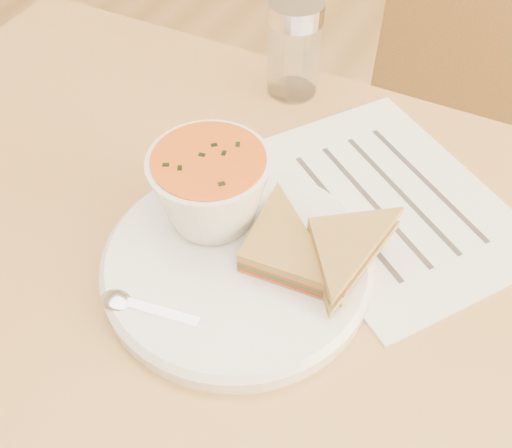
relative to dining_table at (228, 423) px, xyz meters
The scene contains 9 objects.
dining_table is the anchor object (origin of this frame).
chair_far 0.57m from the dining_table, 76.95° to the left, with size 0.39×0.39×0.87m, color brown, non-canonical shape.
plate 0.38m from the dining_table, 22.79° to the left, with size 0.25×0.25×0.02m, color white, non-canonical shape.
soup_bowl 0.43m from the dining_table, 119.83° to the left, with size 0.11×0.11×0.08m, color white, non-canonical shape.
sandwich_half_a 0.41m from the dining_table, 15.56° to the right, with size 0.10×0.10×0.03m, color #BD8F42, non-canonical shape.
sandwich_half_b 0.43m from the dining_table, 36.81° to the left, with size 0.09×0.09×0.03m, color #BD8F42, non-canonical shape.
spoon 0.40m from the dining_table, 93.67° to the right, with size 0.15×0.03×0.01m, color silver, non-canonical shape.
paper_menu 0.43m from the dining_table, 53.80° to the left, with size 0.29×0.21×0.00m, color white, non-canonical shape.
condiment_shaker 0.53m from the dining_table, 100.29° to the left, with size 0.07×0.07×0.12m, color silver, non-canonical shape.
Camera 1 is at (0.19, -0.28, 1.19)m, focal length 40.00 mm.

